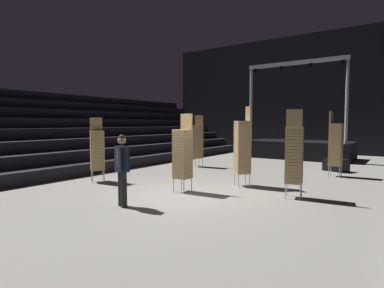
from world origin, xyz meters
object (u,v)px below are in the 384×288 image
(chair_stack_front_right, at_px, (294,154))
(chair_stack_rear_left, at_px, (183,153))
(chair_stack_mid_centre, at_px, (243,146))
(equipment_road_case, at_px, (336,165))
(chair_stack_front_left, at_px, (197,141))
(chair_stack_mid_left, at_px, (336,144))
(chair_stack_mid_right, at_px, (97,150))
(stage_riser, at_px, (300,148))
(man_with_tie, at_px, (122,166))

(chair_stack_front_right, xyz_separation_m, chair_stack_rear_left, (-2.93, -1.09, -0.04))
(chair_stack_mid_centre, height_order, chair_stack_rear_left, chair_stack_mid_centre)
(chair_stack_front_right, height_order, equipment_road_case, chair_stack_front_right)
(chair_stack_front_right, bearing_deg, chair_stack_rear_left, -170.79)
(chair_stack_front_left, relative_size, chair_stack_mid_left, 0.97)
(chair_stack_mid_right, xyz_separation_m, equipment_road_case, (6.35, 7.25, -0.85))
(chair_stack_front_right, bearing_deg, chair_stack_front_left, 135.83)
(chair_stack_front_right, bearing_deg, equipment_road_case, 78.27)
(chair_stack_front_right, height_order, chair_stack_mid_centre, chair_stack_mid_centre)
(chair_stack_front_left, relative_size, chair_stack_rear_left, 1.04)
(chair_stack_mid_right, xyz_separation_m, chair_stack_mid_centre, (4.43, 2.19, 0.17))
(stage_riser, height_order, equipment_road_case, stage_riser)
(chair_stack_rear_left, bearing_deg, chair_stack_mid_left, -119.27)
(chair_stack_mid_left, height_order, chair_stack_mid_right, chair_stack_mid_left)
(chair_stack_front_left, distance_m, chair_stack_front_right, 6.59)
(chair_stack_mid_left, relative_size, chair_stack_rear_left, 1.07)
(chair_stack_front_right, bearing_deg, chair_stack_mid_left, 75.36)
(man_with_tie, relative_size, chair_stack_mid_left, 0.71)
(chair_stack_mid_right, bearing_deg, man_with_tie, 93.18)
(stage_riser, distance_m, equipment_road_case, 4.93)
(chair_stack_mid_centre, bearing_deg, chair_stack_rear_left, 103.60)
(stage_riser, bearing_deg, chair_stack_mid_left, -62.65)
(stage_riser, relative_size, chair_stack_mid_left, 2.27)
(man_with_tie, height_order, chair_stack_mid_centre, chair_stack_mid_centre)
(chair_stack_front_left, height_order, chair_stack_mid_left, chair_stack_mid_left)
(chair_stack_mid_right, distance_m, chair_stack_rear_left, 3.39)
(chair_stack_front_right, distance_m, equipment_road_case, 5.85)
(chair_stack_front_left, height_order, equipment_road_case, chair_stack_front_left)
(chair_stack_front_right, height_order, chair_stack_rear_left, chair_stack_front_right)
(chair_stack_mid_centre, bearing_deg, chair_stack_mid_right, 70.34)
(chair_stack_mid_left, bearing_deg, chair_stack_mid_right, -47.29)
(chair_stack_front_left, bearing_deg, chair_stack_front_right, 140.36)
(chair_stack_front_right, relative_size, chair_stack_rear_left, 1.04)
(chair_stack_front_left, bearing_deg, stage_riser, -121.50)
(man_with_tie, xyz_separation_m, chair_stack_rear_left, (0.23, 2.16, 0.16))
(chair_stack_mid_right, bearing_deg, chair_stack_front_left, -155.93)
(man_with_tie, xyz_separation_m, equipment_road_case, (3.21, 9.02, -0.73))
(man_with_tie, bearing_deg, chair_stack_mid_right, -7.72)
(chair_stack_mid_left, xyz_separation_m, chair_stack_mid_centre, (-2.12, -3.63, 0.04))
(chair_stack_front_left, bearing_deg, chair_stack_mid_centre, 135.30)
(stage_riser, xyz_separation_m, man_with_tie, (-0.54, -13.16, 0.40))
(chair_stack_rear_left, xyz_separation_m, equipment_road_case, (2.98, 6.86, -0.89))
(man_with_tie, relative_size, chair_stack_mid_centre, 0.68)
(chair_stack_mid_right, bearing_deg, stage_riser, -165.28)
(chair_stack_rear_left, bearing_deg, stage_riser, -90.56)
(stage_riser, distance_m, chair_stack_front_right, 10.26)
(chair_stack_rear_left, relative_size, equipment_road_case, 2.56)
(chair_stack_mid_left, bearing_deg, chair_stack_mid_centre, -29.22)
(man_with_tie, relative_size, chair_stack_mid_right, 0.79)
(chair_stack_mid_right, distance_m, chair_stack_mid_centre, 4.95)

